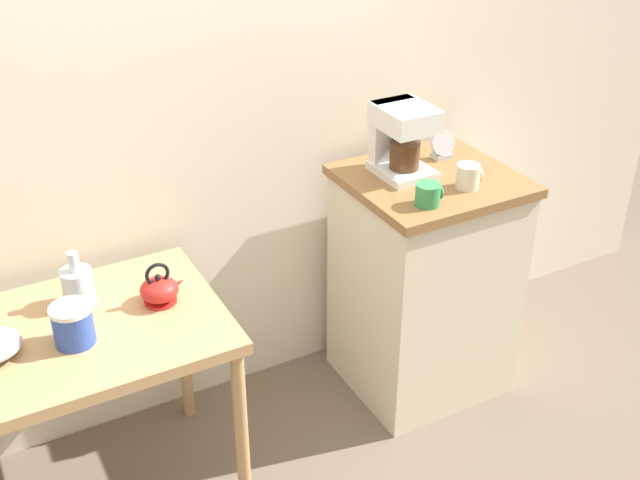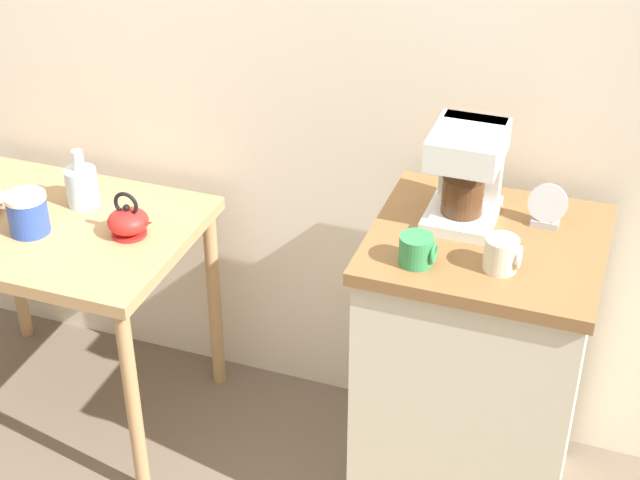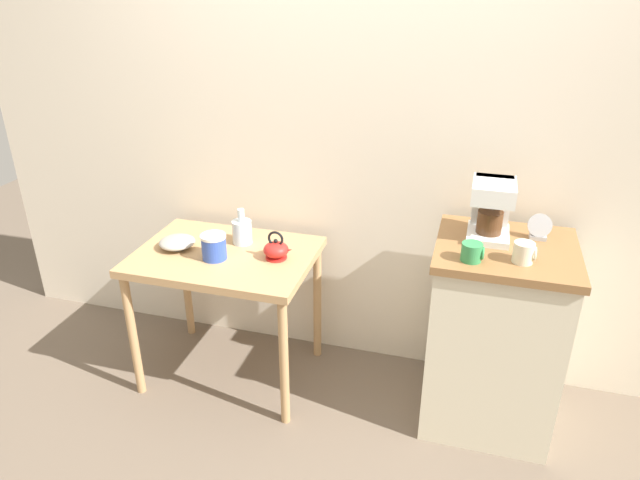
% 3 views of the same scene
% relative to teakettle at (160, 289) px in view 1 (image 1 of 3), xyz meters
% --- Properties ---
extents(ground_plane, '(8.00, 8.00, 0.00)m').
position_rel_teakettle_xyz_m(ground_plane, '(0.29, 0.01, -0.78)').
color(ground_plane, '#6B5B4C').
extents(back_wall, '(4.40, 0.10, 2.80)m').
position_rel_teakettle_xyz_m(back_wall, '(0.39, 0.42, 0.62)').
color(back_wall, beige).
rests_on(back_wall, ground_plane).
extents(wooden_table, '(0.88, 0.64, 0.73)m').
position_rel_teakettle_xyz_m(wooden_table, '(-0.27, -0.02, -0.14)').
color(wooden_table, tan).
rests_on(wooden_table, ground_plane).
extents(kitchen_counter, '(0.60, 0.56, 0.92)m').
position_rel_teakettle_xyz_m(kitchen_counter, '(1.05, 0.02, -0.31)').
color(kitchen_counter, beige).
rests_on(kitchen_counter, ground_plane).
extents(teakettle, '(0.15, 0.12, 0.14)m').
position_rel_teakettle_xyz_m(teakettle, '(0.00, 0.00, 0.00)').
color(teakettle, red).
rests_on(teakettle, wooden_table).
extents(glass_carafe_vase, '(0.10, 0.10, 0.18)m').
position_rel_teakettle_xyz_m(glass_carafe_vase, '(-0.23, 0.12, 0.02)').
color(glass_carafe_vase, silver).
rests_on(glass_carafe_vase, wooden_table).
extents(canister_enamel, '(0.12, 0.12, 0.13)m').
position_rel_teakettle_xyz_m(canister_enamel, '(-0.29, -0.08, 0.02)').
color(canister_enamel, '#2D4CAD').
rests_on(canister_enamel, wooden_table).
extents(coffee_maker, '(0.18, 0.22, 0.26)m').
position_rel_teakettle_xyz_m(coffee_maker, '(0.96, 0.11, 0.29)').
color(coffee_maker, white).
rests_on(coffee_maker, kitchen_counter).
extents(mug_tall_green, '(0.09, 0.08, 0.08)m').
position_rel_teakettle_xyz_m(mug_tall_green, '(0.91, -0.15, 0.19)').
color(mug_tall_green, '#338C4C').
rests_on(mug_tall_green, kitchen_counter).
extents(mug_small_cream, '(0.09, 0.08, 0.09)m').
position_rel_teakettle_xyz_m(mug_small_cream, '(1.11, -0.11, 0.19)').
color(mug_small_cream, beige).
rests_on(mug_small_cream, kitchen_counter).
extents(table_clock, '(0.10, 0.05, 0.12)m').
position_rel_teakettle_xyz_m(table_clock, '(1.18, 0.14, 0.20)').
color(table_clock, '#B2B5BA').
rests_on(table_clock, kitchen_counter).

